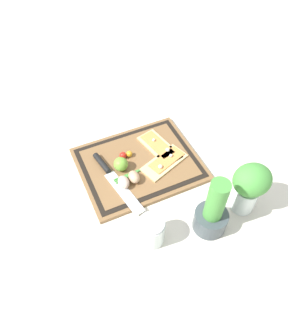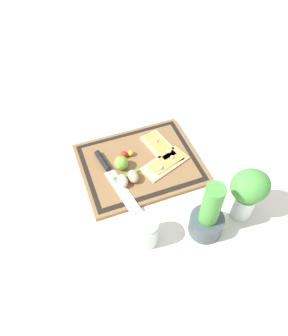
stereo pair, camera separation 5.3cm
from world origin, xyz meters
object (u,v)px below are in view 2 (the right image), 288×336
object	(u,v)px
knife	(109,171)
herb_pot	(208,217)
pizza_slice_near	(161,148)
sauce_jar	(145,232)
lime	(121,162)
egg_brown	(133,176)
egg_pink	(122,181)
cherry_tomato_red	(124,154)
cherry_tomato_yellow	(131,153)
pizza_slice_far	(165,163)
herb_glass	(248,192)

from	to	relation	value
knife	herb_pot	bearing A→B (deg)	124.64
pizza_slice_near	sauce_jar	distance (m)	0.39
pizza_slice_near	lime	size ratio (longest dim) A/B	3.84
egg_brown	egg_pink	bearing A→B (deg)	7.69
cherry_tomato_red	egg_brown	bearing A→B (deg)	87.85
egg_brown	herb_pot	size ratio (longest dim) A/B	0.23
lime	cherry_tomato_yellow	distance (m)	0.07
egg_brown	herb_pot	xyz separation A→B (m)	(-0.16, 0.27, 0.04)
lime	sauce_jar	bearing A→B (deg)	86.95
knife	lime	xyz separation A→B (m)	(-0.05, -0.01, 0.02)
egg_pink	cherry_tomato_yellow	bearing A→B (deg)	-120.90
egg_brown	knife	bearing A→B (deg)	-41.70
pizza_slice_far	egg_brown	bearing A→B (deg)	11.12
knife	egg_brown	bearing A→B (deg)	138.30
herb_glass	sauce_jar	bearing A→B (deg)	-3.18
lime	sauce_jar	distance (m)	0.30
herb_pot	sauce_jar	distance (m)	0.20
pizza_slice_near	pizza_slice_far	world-z (taller)	same
pizza_slice_far	lime	bearing A→B (deg)	-15.60
pizza_slice_near	pizza_slice_far	xyz separation A→B (m)	(0.02, 0.08, 0.00)
lime	herb_glass	distance (m)	0.46
herb_pot	sauce_jar	size ratio (longest dim) A/B	2.24
sauce_jar	pizza_slice_far	bearing A→B (deg)	-124.77
cherry_tomato_red	sauce_jar	world-z (taller)	sauce_jar
pizza_slice_near	lime	distance (m)	0.18
herb_pot	sauce_jar	bearing A→B (deg)	-10.99
herb_pot	cherry_tomato_red	bearing A→B (deg)	-68.40
lime	cherry_tomato_red	size ratio (longest dim) A/B	1.98
pizza_slice_far	cherry_tomato_red	distance (m)	0.16
egg_pink	lime	size ratio (longest dim) A/B	1.02
egg_brown	egg_pink	world-z (taller)	same
sauce_jar	herb_glass	world-z (taller)	herb_glass
pizza_slice_near	knife	bearing A→B (deg)	10.34
cherry_tomato_yellow	knife	bearing A→B (deg)	26.49
knife	egg_pink	bearing A→B (deg)	112.78
herb_pot	egg_pink	bearing A→B (deg)	-52.63
egg_pink	sauce_jar	xyz separation A→B (m)	(-0.00, 0.22, 0.01)
lime	sauce_jar	xyz separation A→B (m)	(0.02, 0.30, 0.00)
knife	lime	distance (m)	0.05
egg_brown	sauce_jar	bearing A→B (deg)	80.34
cherry_tomato_red	herb_glass	size ratio (longest dim) A/B	0.13
egg_pink	lime	world-z (taller)	lime
pizza_slice_far	sauce_jar	world-z (taller)	sauce_jar
knife	lime	world-z (taller)	lime
egg_brown	cherry_tomato_yellow	distance (m)	0.12
pizza_slice_far	lime	xyz separation A→B (m)	(0.16, -0.05, 0.02)
egg_pink	cherry_tomato_red	world-z (taller)	egg_pink
knife	herb_glass	distance (m)	0.50
lime	cherry_tomato_yellow	size ratio (longest dim) A/B	2.20
cherry_tomato_red	cherry_tomato_yellow	xyz separation A→B (m)	(-0.03, 0.00, -0.00)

